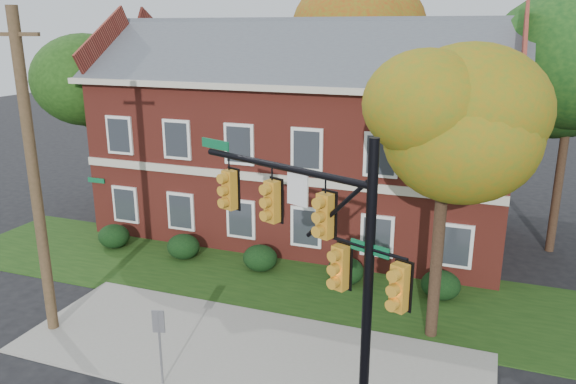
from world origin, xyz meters
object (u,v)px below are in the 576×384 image
(hedge_left, at_px, (183,247))
(hedge_far_right, at_px, (441,285))
(hedge_center, at_px, (260,258))
(hedge_far_left, at_px, (114,236))
(tree_far_rear, at_px, (372,37))
(hedge_right, at_px, (345,271))
(tree_near_right, at_px, (455,127))
(utility_pole, at_px, (34,178))
(apartment_building, at_px, (304,126))
(traffic_signal, at_px, (322,247))
(tree_left_rear, at_px, (110,84))
(sign_post, at_px, (159,335))

(hedge_left, bearing_deg, hedge_far_right, 0.00)
(hedge_center, relative_size, hedge_far_right, 1.00)
(hedge_left, relative_size, hedge_center, 1.00)
(hedge_far_left, xyz_separation_m, tree_far_rear, (8.34, 13.09, 8.32))
(hedge_far_left, bearing_deg, hedge_right, 0.00)
(hedge_center, xyz_separation_m, tree_far_rear, (1.34, 13.09, 8.32))
(hedge_center, relative_size, tree_near_right, 0.16)
(hedge_right, distance_m, tree_far_rear, 15.66)
(utility_pole, bearing_deg, apartment_building, 64.11)
(hedge_far_right, distance_m, tree_far_rear, 16.51)
(hedge_far_left, bearing_deg, apartment_building, 36.89)
(traffic_signal, bearing_deg, apartment_building, 132.23)
(hedge_left, distance_m, hedge_center, 3.50)
(hedge_left, bearing_deg, hedge_far_left, 180.00)
(hedge_left, distance_m, traffic_signal, 11.82)
(tree_near_right, relative_size, tree_far_rear, 0.74)
(traffic_signal, bearing_deg, utility_pole, -163.93)
(tree_left_rear, height_order, sign_post, tree_left_rear)
(apartment_building, height_order, sign_post, apartment_building)
(apartment_building, distance_m, traffic_signal, 13.57)
(hedge_left, relative_size, tree_far_rear, 0.12)
(hedge_left, bearing_deg, sign_post, -63.12)
(tree_near_right, bearing_deg, hedge_far_right, 94.52)
(tree_near_right, xyz_separation_m, tree_far_rear, (-5.88, 15.93, 2.17))
(hedge_far_right, xyz_separation_m, utility_pole, (-11.44, -6.55, 4.51))
(tree_left_rear, height_order, traffic_signal, tree_left_rear)
(apartment_building, distance_m, tree_near_right, 10.97)
(traffic_signal, bearing_deg, tree_left_rear, 162.98)
(apartment_building, xyz_separation_m, hedge_center, (0.00, -5.25, -4.46))
(hedge_center, bearing_deg, hedge_far_right, 0.00)
(hedge_far_left, bearing_deg, tree_left_rear, 123.42)
(hedge_left, height_order, traffic_signal, traffic_signal)
(tree_far_rear, bearing_deg, traffic_signal, -80.44)
(apartment_building, relative_size, traffic_signal, 2.61)
(hedge_center, height_order, hedge_right, same)
(hedge_far_left, distance_m, tree_near_right, 15.75)
(tree_left_rear, bearing_deg, sign_post, -49.62)
(hedge_center, bearing_deg, hedge_far_left, 180.00)
(hedge_far_left, height_order, hedge_right, same)
(hedge_left, height_order, tree_left_rear, tree_left_rear)
(hedge_far_left, distance_m, hedge_left, 3.50)
(apartment_building, bearing_deg, traffic_signal, -69.28)
(hedge_right, relative_size, sign_post, 0.62)
(apartment_building, relative_size, tree_left_rear, 2.12)
(hedge_far_left, xyz_separation_m, tree_left_rear, (-2.73, 4.14, 6.16))
(tree_far_rear, distance_m, traffic_signal, 21.27)
(utility_pole, xyz_separation_m, sign_post, (4.94, -1.34, -3.50))
(tree_left_rear, distance_m, tree_far_rear, 14.40)
(hedge_center, bearing_deg, tree_far_rear, 84.15)
(hedge_center, xyz_separation_m, hedge_right, (3.50, 0.00, 0.00))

